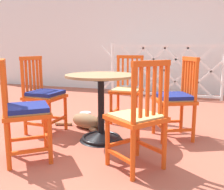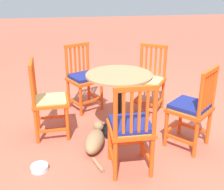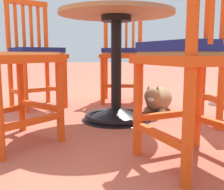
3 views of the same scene
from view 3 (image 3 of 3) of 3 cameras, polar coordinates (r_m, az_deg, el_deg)
The scene contains 8 objects.
ground_plane at distance 1.91m, azimuth -5.27°, elevation -5.25°, with size 24.00×24.00×0.00m, color #AD5642.
cafe_table at distance 1.87m, azimuth 0.88°, elevation 3.34°, with size 0.76×0.76×0.73m.
orange_chair_by_planter at distance 1.44m, azimuth -21.52°, elevation 7.11°, with size 0.56×0.56×0.91m.
orange_chair_at_corner at distance 1.15m, azimuth 17.81°, elevation 7.70°, with size 0.54×0.54×0.91m.
orange_chair_near_fence at distance 2.61m, azimuth 2.17°, elevation 8.42°, with size 0.41×0.41×0.91m.
orange_chair_facing_out at distance 2.43m, azimuth -15.61°, elevation 8.09°, with size 0.56×0.56×0.91m.
tabby_cat at distance 2.22m, azimuth 9.50°, elevation -0.88°, with size 0.74×0.33×0.23m.
pet_water_bowl at distance 2.66m, azimuth 21.14°, elevation -1.28°, with size 0.17×0.17×0.05m, color silver.
Camera 3 is at (1.84, 0.25, 0.46)m, focal length 44.07 mm.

